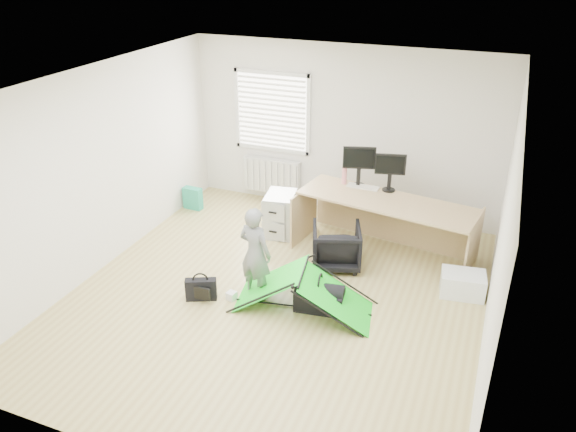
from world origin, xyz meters
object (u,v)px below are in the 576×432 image
at_px(thermos, 344,175).
at_px(laptop_bag, 201,289).
at_px(filing_cabinet, 280,214).
at_px(person, 255,253).
at_px(monitor_left, 359,172).
at_px(desk, 384,227).
at_px(office_chair, 336,246).
at_px(duffel_bag, 319,300).
at_px(monitor_right, 390,177).
at_px(kite, 303,290).
at_px(storage_crate, 463,284).

bearing_deg(thermos, laptop_bag, -115.90).
bearing_deg(filing_cabinet, laptop_bag, -106.95).
distance_m(filing_cabinet, person, 1.73).
relative_size(filing_cabinet, monitor_left, 1.41).
relative_size(desk, monitor_left, 5.30).
relative_size(person, laptop_bag, 3.19).
distance_m(office_chair, duffel_bag, 1.08).
bearing_deg(person, office_chair, -111.61).
height_order(monitor_left, monitor_right, monitor_left).
height_order(monitor_left, person, monitor_left).
distance_m(monitor_left, laptop_bag, 2.83).
bearing_deg(office_chair, kite, 66.69).
xyz_separation_m(storage_crate, duffel_bag, (-1.58, -0.98, -0.02)).
distance_m(office_chair, laptop_bag, 1.94).
relative_size(thermos, laptop_bag, 0.67).
distance_m(desk, office_chair, 0.78).
bearing_deg(kite, desk, 59.97).
height_order(office_chair, duffel_bag, office_chair).
xyz_separation_m(monitor_left, thermos, (-0.22, 0.01, -0.09)).
height_order(kite, duffel_bag, kite).
xyz_separation_m(desk, monitor_left, (-0.50, 0.34, 0.64)).
distance_m(person, kite, 0.74).
distance_m(monitor_left, office_chair, 1.18).
relative_size(monitor_left, office_chair, 0.71).
bearing_deg(monitor_right, laptop_bag, -141.35).
height_order(desk, thermos, thermos).
bearing_deg(duffel_bag, laptop_bag, -174.10).
distance_m(monitor_left, storage_crate, 2.15).
xyz_separation_m(desk, laptop_bag, (-1.85, -1.97, -0.27)).
relative_size(office_chair, kite, 0.39).
relative_size(desk, office_chair, 3.74).
height_order(monitor_right, laptop_bag, monitor_right).
bearing_deg(thermos, kite, -86.64).
bearing_deg(monitor_left, thermos, 159.89).
xyz_separation_m(filing_cabinet, kite, (1.00, -1.71, -0.06)).
bearing_deg(office_chair, duffel_bag, 76.83).
relative_size(office_chair, laptop_bag, 1.71).
height_order(office_chair, laptop_bag, office_chair).
bearing_deg(monitor_left, kite, -109.09).
xyz_separation_m(desk, duffel_bag, (-0.41, -1.62, -0.29)).
distance_m(office_chair, storage_crate, 1.71).
bearing_deg(storage_crate, thermos, 152.13).
xyz_separation_m(person, kite, (0.65, -0.05, -0.35)).
xyz_separation_m(person, duffel_bag, (0.84, 0.01, -0.48)).
height_order(monitor_right, person, monitor_right).
bearing_deg(storage_crate, kite, -149.75).
relative_size(thermos, kite, 0.15).
height_order(thermos, office_chair, thermos).
xyz_separation_m(monitor_right, storage_crate, (1.23, -0.99, -0.89)).
bearing_deg(office_chair, monitor_right, -137.43).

